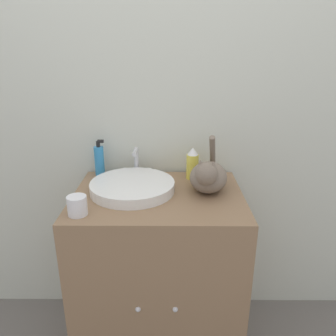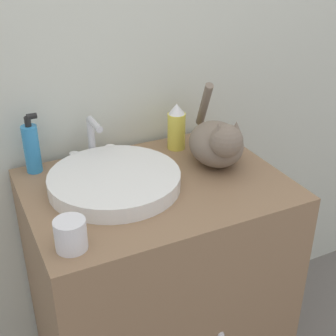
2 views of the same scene
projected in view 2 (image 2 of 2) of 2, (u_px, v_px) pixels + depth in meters
The scene contains 8 objects.
wall_back at pixel (112, 41), 1.52m from camera, with size 6.00×0.05×2.50m.
vanity_cabinet at pixel (157, 293), 1.63m from camera, with size 0.78×0.59×0.89m.
sink_basin at pixel (115, 181), 1.39m from camera, with size 0.40×0.40×0.05m.
faucet at pixel (93, 141), 1.53m from camera, with size 0.16×0.12×0.15m.
cat at pixel (218, 142), 1.50m from camera, with size 0.22×0.35×0.24m.
soap_bottle at pixel (32, 148), 1.46m from camera, with size 0.05×0.05×0.19m.
spray_bottle at pixel (176, 127), 1.61m from camera, with size 0.06×0.06×0.16m.
cup at pixel (71, 235), 1.13m from camera, with size 0.08×0.08×0.08m.
Camera 2 is at (-0.51, -0.84, 1.60)m, focal length 50.00 mm.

